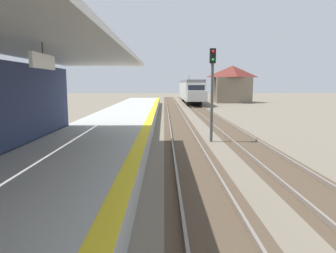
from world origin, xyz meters
TOP-DOWN VIEW (x-y plane):
  - station_platform at (-2.50, 16.00)m, footprint 5.00×80.00m
  - track_pair_nearest_platform at (1.90, 20.00)m, footprint 2.34×120.00m
  - track_pair_middle at (5.30, 20.00)m, footprint 2.34×120.00m
  - approaching_train at (5.30, 55.83)m, footprint 2.93×19.60m
  - rail_signal_post at (3.42, 21.06)m, footprint 0.32×0.34m
  - distant_trackside_house at (12.68, 57.79)m, footprint 6.60×5.28m

SIDE VIEW (x-z plane):
  - track_pair_nearest_platform at x=1.90m, z-range -0.03..0.13m
  - track_pair_middle at x=5.30m, z-range -0.03..0.13m
  - station_platform at x=-2.50m, z-range 0.00..0.90m
  - approaching_train at x=5.30m, z-range -0.20..4.56m
  - rail_signal_post at x=3.42m, z-range 0.59..5.79m
  - distant_trackside_house at x=12.68m, z-range 0.14..6.54m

